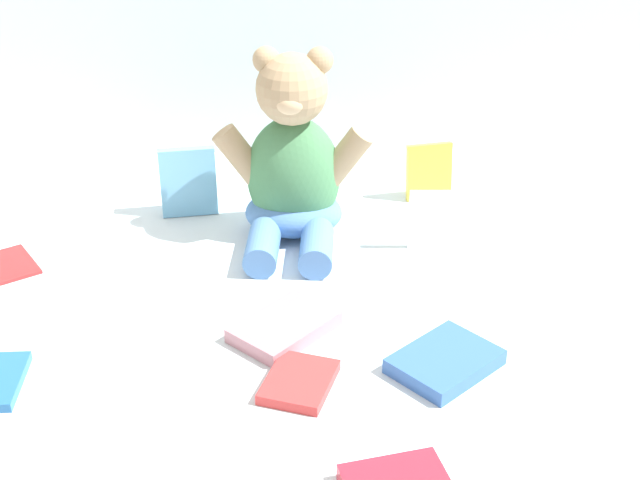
{
  "coord_description": "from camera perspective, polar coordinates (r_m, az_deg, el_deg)",
  "views": [
    {
      "loc": [
        -0.06,
        -1.06,
        0.63
      ],
      "look_at": [
        -0.01,
        -0.1,
        0.1
      ],
      "focal_mm": 49.8,
      "sensor_mm": 36.0,
      "label": 1
    }
  ],
  "objects": [
    {
      "name": "ground_plane",
      "position": [
        1.23,
        0.29,
        -1.85
      ],
      "size": [
        3.2,
        3.2,
        0.0
      ],
      "primitive_type": "plane",
      "color": "silver"
    },
    {
      "name": "teddy_bear",
      "position": [
        1.28,
        -1.76,
        4.58
      ],
      "size": [
        0.23,
        0.21,
        0.28
      ],
      "rotation": [
        0.0,
        0.0,
        -0.09
      ],
      "color": "#4C8C59",
      "rests_on": "ground_plane"
    },
    {
      "name": "book_case_0",
      "position": [
        1.43,
        7.02,
        4.37
      ],
      "size": [
        0.08,
        0.03,
        0.09
      ],
      "primitive_type": "cube",
      "rotation": [
        -0.12,
        0.0,
        0.17
      ],
      "color": "yellow",
      "rests_on": "ground_plane"
    },
    {
      "name": "book_case_1",
      "position": [
        1.01,
        -1.35,
        -9.1
      ],
      "size": [
        0.1,
        0.11,
        0.01
      ],
      "primitive_type": "cube",
      "rotation": [
        0.0,
        0.0,
        2.79
      ],
      "color": "#D23938",
      "rests_on": "ground_plane"
    },
    {
      "name": "book_case_5",
      "position": [
        1.05,
        8.04,
        -7.75
      ],
      "size": [
        0.15,
        0.14,
        0.02
      ],
      "primitive_type": "cube",
      "rotation": [
        0.0,
        0.0,
        5.41
      ],
      "color": "#3767B7",
      "rests_on": "ground_plane"
    },
    {
      "name": "book_case_6",
      "position": [
        1.38,
        -8.46,
        3.71
      ],
      "size": [
        0.09,
        0.04,
        0.11
      ],
      "primitive_type": "cube",
      "rotation": [
        -0.09,
        0.0,
        0.13
      ],
      "color": "#70B9E7",
      "rests_on": "ground_plane"
    },
    {
      "name": "book_case_7",
      "position": [
        1.1,
        -2.29,
        -5.6
      ],
      "size": [
        0.15,
        0.15,
        0.02
      ],
      "primitive_type": "cube",
      "rotation": [
        0.0,
        0.0,
        2.37
      ],
      "color": "#BE818D",
      "rests_on": "ground_plane"
    },
    {
      "name": "book_case_10",
      "position": [
        1.27,
        7.44,
        1.29
      ],
      "size": [
        0.08,
        0.02,
        0.09
      ],
      "primitive_type": "cube",
      "rotation": [
        0.06,
        0.0,
        -0.05
      ],
      "color": "white",
      "rests_on": "ground_plane"
    }
  ]
}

